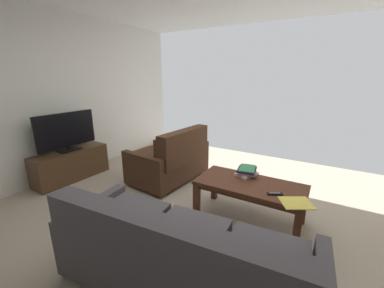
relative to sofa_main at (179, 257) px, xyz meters
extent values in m
cube|color=tan|center=(0.33, -1.13, -0.36)|extent=(5.43, 5.20, 0.01)
cube|color=silver|center=(3.04, -1.13, 0.96)|extent=(0.12, 5.20, 2.63)
cylinder|color=black|center=(0.85, -0.33, -0.32)|extent=(0.05, 0.05, 0.06)
cylinder|color=black|center=(0.80, 0.33, -0.32)|extent=(0.05, 0.05, 0.06)
cube|color=#4C474C|center=(0.01, -0.07, -0.12)|extent=(1.86, 0.93, 0.34)
cube|color=#4C474C|center=(-0.59, -0.14, 0.10)|extent=(0.62, 0.73, 0.10)
cube|color=#4C474C|center=(0.01, -0.09, 0.10)|extent=(0.62, 0.73, 0.10)
cube|color=#4C474C|center=(0.61, -0.04, 0.10)|extent=(0.62, 0.73, 0.10)
cube|color=#4C474C|center=(-0.02, 0.26, 0.24)|extent=(1.81, 0.33, 0.48)
cube|color=#4C474C|center=(-0.61, 0.10, 0.24)|extent=(0.55, 0.17, 0.34)
cube|color=#4C474C|center=(-0.01, 0.15, 0.24)|extent=(0.55, 0.17, 0.34)
cube|color=#4C474C|center=(0.59, 0.20, 0.24)|extent=(0.55, 0.17, 0.34)
cube|color=#4C474C|center=(0.96, 0.01, -0.05)|extent=(0.17, 0.78, 0.50)
cylinder|color=black|center=(1.66, -2.19, -0.32)|extent=(0.05, 0.05, 0.06)
cylinder|color=black|center=(1.73, -1.33, -0.32)|extent=(0.05, 0.05, 0.06)
cylinder|color=black|center=(0.99, -2.13, -0.32)|extent=(0.05, 0.05, 0.06)
cylinder|color=black|center=(1.07, -1.27, -0.32)|extent=(0.05, 0.05, 0.06)
cube|color=#422819|center=(1.36, -1.73, -0.11)|extent=(0.88, 1.09, 0.36)
cube|color=#422819|center=(1.36, -1.98, 0.12)|extent=(0.73, 0.54, 0.10)
cube|color=#422819|center=(1.41, -1.47, 0.12)|extent=(0.73, 0.54, 0.10)
cube|color=#422819|center=(1.03, -1.70, 0.27)|extent=(0.27, 1.03, 0.50)
cube|color=#422819|center=(1.12, -1.96, 0.27)|extent=(0.16, 0.47, 0.36)
cube|color=#422819|center=(1.16, -1.45, 0.27)|extent=(0.16, 0.47, 0.36)
cube|color=#422819|center=(1.31, -2.29, -0.04)|extent=(0.79, 0.17, 0.52)
cube|color=#422819|center=(1.41, -1.17, -0.04)|extent=(0.79, 0.17, 0.52)
cube|color=#4C2819|center=(-0.14, -1.27, 0.10)|extent=(1.22, 0.59, 0.04)
cube|color=#4C2819|center=(-0.14, -1.27, 0.06)|extent=(1.12, 0.53, 0.05)
cube|color=#4C2819|center=(-0.70, -1.52, -0.14)|extent=(0.07, 0.07, 0.44)
cube|color=#4C2819|center=(0.43, -1.52, -0.14)|extent=(0.07, 0.07, 0.44)
cube|color=#4C2819|center=(-0.70, -1.02, -0.14)|extent=(0.07, 0.07, 0.44)
cube|color=#4C2819|center=(0.43, -1.02, -0.14)|extent=(0.07, 0.07, 0.44)
cube|color=#4C331E|center=(2.73, -0.91, -0.11)|extent=(0.40, 1.17, 0.50)
cube|color=black|center=(2.83, -0.92, -0.11)|extent=(0.05, 0.99, 0.30)
cube|color=black|center=(2.75, -0.94, -0.11)|extent=(0.21, 0.25, 0.06)
cube|color=black|center=(2.73, -0.91, 0.15)|extent=(0.21, 0.33, 0.02)
cube|color=black|center=(2.73, -0.91, 0.19)|extent=(0.04, 0.06, 0.06)
cube|color=black|center=(2.73, -0.91, 0.48)|extent=(0.06, 0.95, 0.55)
cube|color=#194C23|center=(2.75, -0.91, 0.48)|extent=(0.03, 0.92, 0.52)
cube|color=silver|center=(-0.02, -1.48, 0.13)|extent=(0.26, 0.31, 0.03)
cube|color=#996699|center=(-0.03, -1.50, 0.16)|extent=(0.30, 0.34, 0.03)
cube|color=black|center=(-0.02, -1.49, 0.19)|extent=(0.24, 0.28, 0.02)
cube|color=#337F51|center=(-0.03, -1.48, 0.21)|extent=(0.22, 0.29, 0.02)
cube|color=black|center=(-0.44, -1.14, 0.13)|extent=(0.16, 0.12, 0.02)
cube|color=#59595B|center=(-0.44, -1.14, 0.14)|extent=(0.11, 0.08, 0.00)
cube|color=#E0CC4C|center=(-0.66, -1.07, 0.12)|extent=(0.37, 0.36, 0.01)
camera|label=1|loc=(-0.84, 1.22, 1.32)|focal=22.31mm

